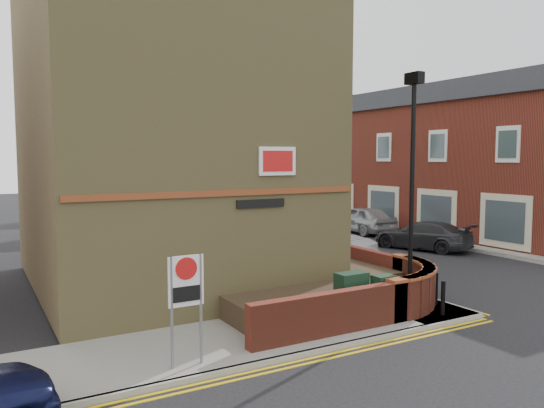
% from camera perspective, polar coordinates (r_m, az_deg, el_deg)
% --- Properties ---
extents(ground, '(120.00, 120.00, 0.00)m').
position_cam_1_polar(ground, '(13.20, 13.14, -13.72)').
color(ground, black).
rests_on(ground, ground).
extents(pavement_corner, '(13.00, 3.00, 0.12)m').
position_cam_1_polar(pavement_corner, '(12.48, -4.12, -14.43)').
color(pavement_corner, gray).
rests_on(pavement_corner, ground).
extents(pavement_main, '(2.00, 32.00, 0.12)m').
position_cam_1_polar(pavement_main, '(27.57, -6.87, -3.69)').
color(pavement_main, gray).
rests_on(pavement_main, ground).
extents(pavement_far, '(4.00, 40.00, 0.12)m').
position_cam_1_polar(pavement_far, '(31.17, 14.41, -2.81)').
color(pavement_far, gray).
rests_on(pavement_far, ground).
extents(kerb_side, '(13.00, 0.15, 0.12)m').
position_cam_1_polar(kerb_side, '(11.23, -0.66, -16.68)').
color(kerb_side, gray).
rests_on(kerb_side, ground).
extents(kerb_main_near, '(0.15, 32.00, 0.12)m').
position_cam_1_polar(kerb_main_near, '(27.96, -4.97, -3.55)').
color(kerb_main_near, gray).
rests_on(kerb_main_near, ground).
extents(kerb_main_far, '(0.15, 40.00, 0.12)m').
position_cam_1_polar(kerb_main_far, '(29.82, 11.65, -3.10)').
color(kerb_main_far, gray).
rests_on(kerb_main_far, ground).
extents(yellow_lines_side, '(13.00, 0.28, 0.01)m').
position_cam_1_polar(yellow_lines_side, '(11.05, -0.00, -17.36)').
color(yellow_lines_side, gold).
rests_on(yellow_lines_side, ground).
extents(yellow_lines_main, '(0.28, 32.00, 0.01)m').
position_cam_1_polar(yellow_lines_main, '(28.08, -4.51, -3.62)').
color(yellow_lines_main, gold).
rests_on(yellow_lines_main, ground).
extents(corner_building, '(8.95, 10.40, 13.60)m').
position_cam_1_polar(corner_building, '(18.16, -11.41, 11.28)').
color(corner_building, '#91814D').
rests_on(corner_building, ground).
extents(garden_wall, '(6.80, 6.00, 1.20)m').
position_cam_1_polar(garden_wall, '(15.04, 6.52, -11.28)').
color(garden_wall, maroon).
rests_on(garden_wall, ground).
extents(lamppost, '(0.25, 0.50, 6.30)m').
position_cam_1_polar(lamppost, '(14.51, 14.81, 1.42)').
color(lamppost, black).
rests_on(lamppost, pavement_corner).
extents(utility_cabinet_large, '(0.80, 0.45, 1.20)m').
position_cam_1_polar(utility_cabinet_large, '(13.75, 8.52, -9.75)').
color(utility_cabinet_large, '#16321F').
rests_on(utility_cabinet_large, pavement_corner).
extents(utility_cabinet_small, '(0.55, 0.40, 1.10)m').
position_cam_1_polar(utility_cabinet_small, '(14.04, 11.89, -9.70)').
color(utility_cabinet_small, '#16321F').
rests_on(utility_cabinet_small, pavement_corner).
extents(bollard_near, '(0.11, 0.11, 0.90)m').
position_cam_1_polar(bollard_near, '(14.68, 17.91, -9.59)').
color(bollard_near, black).
rests_on(bollard_near, pavement_corner).
extents(bollard_far, '(0.11, 0.11, 0.90)m').
position_cam_1_polar(bollard_far, '(15.64, 17.22, -8.68)').
color(bollard_far, black).
rests_on(bollard_far, pavement_corner).
extents(zone_sign, '(0.72, 0.07, 2.20)m').
position_cam_1_polar(zone_sign, '(10.57, -9.22, -9.10)').
color(zone_sign, slate).
rests_on(zone_sign, pavement_corner).
extents(far_terrace, '(5.40, 30.40, 8.00)m').
position_cam_1_polar(far_terrace, '(34.85, 11.74, 4.62)').
color(far_terrace, maroon).
rests_on(far_terrace, ground).
extents(far_terrace_cream, '(5.40, 12.40, 8.00)m').
position_cam_1_polar(far_terrace_cream, '(52.46, -3.68, 4.82)').
color(far_terrace_cream, beige).
rests_on(far_terrace_cream, ground).
extents(tree_near, '(3.64, 3.65, 6.70)m').
position_cam_1_polar(tree_near, '(25.47, -5.25, 6.09)').
color(tree_near, '#382B1E').
rests_on(tree_near, pavement_main).
extents(tree_mid, '(4.03, 4.03, 7.42)m').
position_cam_1_polar(tree_mid, '(32.92, -11.09, 6.63)').
color(tree_mid, '#382B1E').
rests_on(tree_mid, pavement_main).
extents(tree_far, '(3.81, 3.81, 7.00)m').
position_cam_1_polar(tree_far, '(40.57, -14.72, 5.83)').
color(tree_far, '#382B1E').
rests_on(tree_far, pavement_main).
extents(traffic_light_assembly, '(0.20, 0.16, 4.20)m').
position_cam_1_polar(traffic_light_assembly, '(35.87, -11.93, 2.62)').
color(traffic_light_assembly, black).
rests_on(traffic_light_assembly, pavement_main).
extents(silver_car_near, '(3.21, 4.87, 1.52)m').
position_cam_1_polar(silver_car_near, '(21.90, 5.31, -4.09)').
color(silver_car_near, '#919298').
rests_on(silver_car_near, ground).
extents(red_car_main, '(3.04, 4.90, 1.26)m').
position_cam_1_polar(red_car_main, '(29.18, -2.67, -2.04)').
color(red_car_main, maroon).
rests_on(red_car_main, ground).
extents(grey_car_far, '(3.25, 4.86, 1.31)m').
position_cam_1_polar(grey_car_far, '(25.36, 15.88, -3.25)').
color(grey_car_far, '#2A2B2F').
rests_on(grey_car_far, ground).
extents(silver_car_far, '(2.02, 4.57, 1.53)m').
position_cam_1_polar(silver_car_far, '(30.17, 9.71, -1.63)').
color(silver_car_far, '#9B9DA2').
rests_on(silver_car_far, ground).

